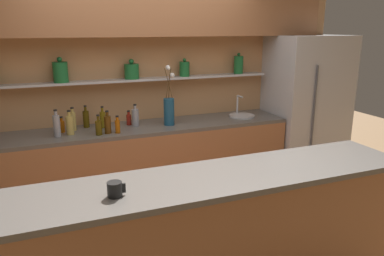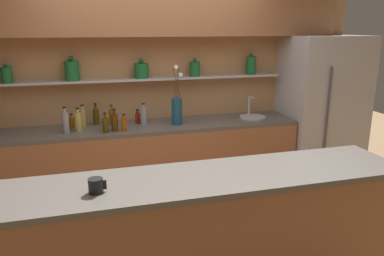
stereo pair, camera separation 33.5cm
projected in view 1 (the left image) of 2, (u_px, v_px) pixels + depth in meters
name	position (u px, v px, depth m)	size (l,w,h in m)	color
back_wall_unit	(137.00, 66.00, 4.24)	(5.20, 0.44, 2.60)	tan
back_counter_unit	(136.00, 166.00, 4.22)	(3.52, 0.62, 0.92)	#99603D
island_counter	(215.00, 243.00, 2.63)	(2.88, 0.61, 1.02)	#99603D
refrigerator	(305.00, 110.00, 4.87)	(0.95, 0.73, 1.88)	#B7B7BC
flower_vase	(169.00, 108.00, 4.15)	(0.13, 0.13, 0.66)	navy
sink_fixture	(241.00, 115.00, 4.58)	(0.31, 0.31, 0.25)	#B7B7BC
bottle_oil_0	(103.00, 119.00, 4.06)	(0.06, 0.06, 0.24)	brown
bottle_sauce_1	(62.00, 126.00, 3.88)	(0.06, 0.06, 0.17)	#9E4C0A
bottle_spirit_2	(135.00, 117.00, 4.13)	(0.08, 0.08, 0.24)	gray
bottle_oil_3	(99.00, 127.00, 3.78)	(0.07, 0.07, 0.21)	#47380A
bottle_spirit_4	(57.00, 125.00, 3.71)	(0.07, 0.07, 0.28)	gray
bottle_oil_5	(86.00, 119.00, 4.07)	(0.07, 0.07, 0.24)	#47380A
bottle_spirit_6	(108.00, 124.00, 3.83)	(0.07, 0.07, 0.24)	#4C2D0C
bottle_sauce_7	(129.00, 119.00, 4.18)	(0.05, 0.05, 0.16)	maroon
bottle_spirit_8	(73.00, 121.00, 3.94)	(0.06, 0.06, 0.25)	tan
bottle_sauce_9	(118.00, 126.00, 3.85)	(0.05, 0.05, 0.18)	#9E4C0A
bottle_spirit_10	(70.00, 125.00, 3.79)	(0.08, 0.08, 0.25)	tan
coffee_mug	(115.00, 189.00, 2.18)	(0.11, 0.09, 0.09)	black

